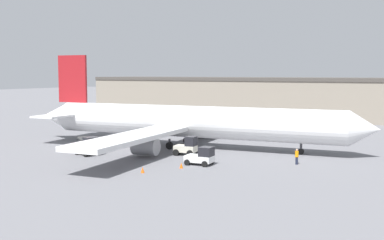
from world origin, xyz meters
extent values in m
plane|color=slate|center=(0.00, 0.00, 0.00)|extent=(400.00, 400.00, 0.00)
cube|color=gray|center=(-10.10, 46.97, 3.84)|extent=(79.30, 15.57, 7.68)
cube|color=#47423D|center=(-10.10, 46.97, 8.03)|extent=(79.30, 15.88, 0.70)
cylinder|color=silver|center=(0.00, 0.00, 3.27)|extent=(38.10, 8.16, 3.96)
cone|color=silver|center=(20.41, 2.29, 3.27)|extent=(3.58, 4.21, 3.88)
cone|color=silver|center=(-21.00, -2.36, 3.27)|extent=(4.75, 4.23, 3.76)
cube|color=silver|center=(-3.17, 11.25, 2.58)|extent=(6.55, 19.49, 0.50)
cube|color=silver|center=(-0.60, -11.68, 2.58)|extent=(6.55, 19.49, 0.50)
cylinder|color=#939399|center=(-2.85, 8.41, 1.22)|extent=(3.03, 2.22, 1.92)
cylinder|color=#939399|center=(-0.92, -8.83, 1.22)|extent=(3.03, 2.22, 1.92)
cube|color=maroon|center=(-18.04, -2.02, 8.52)|extent=(4.59, 0.87, 6.54)
cube|color=silver|center=(-18.53, 2.31, 3.66)|extent=(4.07, 5.12, 0.24)
cube|color=silver|center=(-17.56, -6.36, 3.66)|extent=(4.07, 5.12, 0.24)
cylinder|color=#38383D|center=(13.56, 1.52, 0.64)|extent=(0.28, 0.28, 1.29)
cylinder|color=black|center=(13.56, 1.52, 0.35)|extent=(0.73, 0.43, 0.70)
cylinder|color=#38383D|center=(-1.60, -2.77, 0.64)|extent=(0.28, 0.28, 1.29)
cylinder|color=black|center=(-1.60, -2.77, 0.45)|extent=(0.93, 0.45, 0.90)
cylinder|color=#38383D|center=(-2.17, 2.35, 0.64)|extent=(0.28, 0.28, 1.29)
cylinder|color=black|center=(-2.17, 2.35, 0.45)|extent=(0.93, 0.45, 0.90)
cylinder|color=#1E2338|center=(14.99, -4.57, 0.39)|extent=(0.26, 0.26, 0.78)
cylinder|color=orange|center=(14.99, -4.57, 1.09)|extent=(0.36, 0.36, 0.62)
sphere|color=tan|center=(14.99, -4.57, 1.51)|extent=(0.23, 0.23, 0.23)
cube|color=silver|center=(6.40, -9.67, 0.63)|extent=(2.91, 1.79, 0.66)
cube|color=black|center=(7.19, -9.63, 1.43)|extent=(1.33, 1.53, 0.94)
cylinder|color=black|center=(7.44, -10.42, 0.30)|extent=(0.62, 0.32, 0.61)
cylinder|color=black|center=(7.34, -8.81, 0.30)|extent=(0.62, 0.32, 0.61)
cylinder|color=black|center=(5.47, -10.54, 0.30)|extent=(0.62, 0.32, 0.61)
cylinder|color=black|center=(5.37, -8.93, 0.30)|extent=(0.62, 0.32, 0.61)
cube|color=#2D2D33|center=(-7.56, -10.80, 0.73)|extent=(3.11, 2.47, 0.73)
cube|color=black|center=(-6.83, -11.02, 1.61)|extent=(1.60, 1.86, 1.04)
cube|color=#333333|center=(-8.03, -10.66, 1.69)|extent=(1.98, 1.67, 0.67)
cylinder|color=black|center=(-6.91, -11.92, 0.37)|extent=(0.79, 0.48, 0.74)
cylinder|color=black|center=(-6.40, -10.23, 0.37)|extent=(0.79, 0.48, 0.74)
cylinder|color=black|center=(-8.73, -11.37, 0.37)|extent=(0.79, 0.48, 0.74)
cylinder|color=black|center=(-8.22, -9.68, 0.37)|extent=(0.79, 0.48, 0.74)
cube|color=beige|center=(2.19, -5.34, 0.74)|extent=(2.63, 1.89, 0.74)
cube|color=black|center=(2.87, -5.24, 1.64)|extent=(1.27, 1.53, 1.06)
cylinder|color=black|center=(3.15, -5.97, 0.37)|extent=(0.77, 0.39, 0.73)
cylinder|color=black|center=(2.92, -4.46, 0.37)|extent=(0.77, 0.39, 0.73)
cylinder|color=black|center=(1.47, -6.23, 0.37)|extent=(0.77, 0.39, 0.73)
cylinder|color=black|center=(1.24, -4.71, 0.37)|extent=(0.77, 0.39, 0.73)
cone|color=#EF590F|center=(3.70, -15.81, 0.28)|extent=(0.36, 0.36, 0.55)
cone|color=#EF590F|center=(5.72, -12.13, 0.28)|extent=(0.36, 0.36, 0.55)
camera|label=1|loc=(29.81, -52.08, 9.34)|focal=45.00mm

